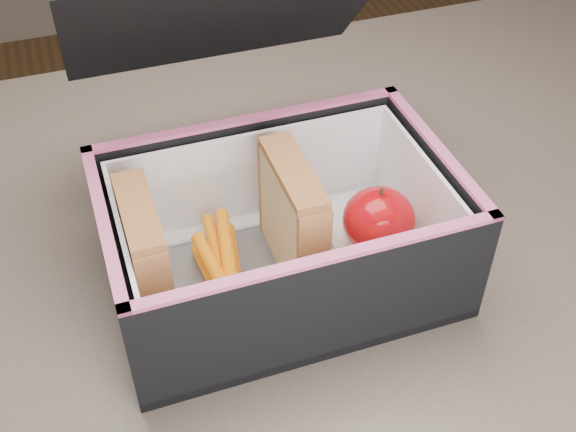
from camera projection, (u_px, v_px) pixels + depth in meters
The scene contains 8 objects.
kitchen_table at pixel (295, 309), 0.74m from camera, with size 1.20×0.80×0.75m.
lunch_bag at pixel (279, 224), 0.61m from camera, with size 0.29×0.32×0.25m.
plastic_tub at pixel (223, 254), 0.61m from camera, with size 0.17×0.12×0.07m, color white, non-canonical shape.
sandwich_left at pixel (146, 255), 0.58m from camera, with size 0.03×0.09×0.10m.
sandwich_right at pixel (293, 219), 0.61m from camera, with size 0.03×0.10×0.11m.
carrot_sticks at pixel (224, 268), 0.61m from camera, with size 0.05×0.14×0.03m.
paper_napkin at pixel (370, 243), 0.66m from camera, with size 0.07×0.07×0.01m, color white.
red_apple at pixel (379, 220), 0.63m from camera, with size 0.07×0.07×0.07m.
Camera 1 is at (-0.17, -0.46, 1.23)m, focal length 45.00 mm.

